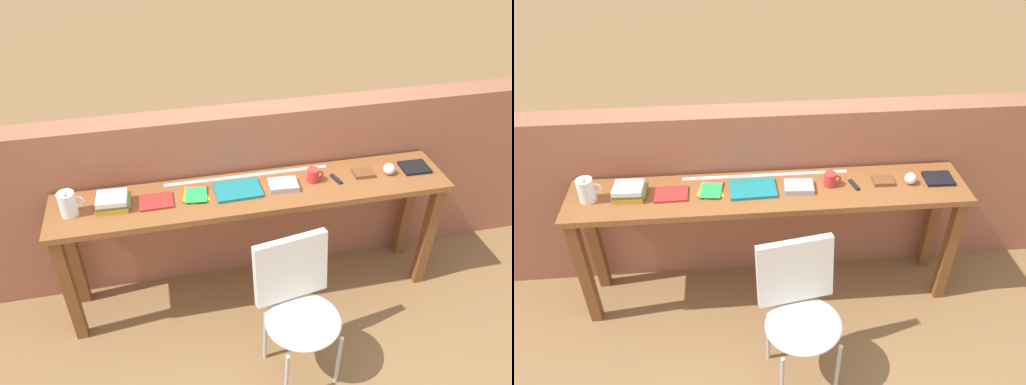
# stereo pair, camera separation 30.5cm
# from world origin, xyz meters

# --- Properties ---
(ground_plane) EXTENTS (40.00, 40.00, 0.00)m
(ground_plane) POSITION_xyz_m (0.00, 0.00, 0.00)
(ground_plane) COLOR olive
(brick_wall_back) EXTENTS (6.00, 0.20, 1.27)m
(brick_wall_back) POSITION_xyz_m (0.00, 0.64, 0.63)
(brick_wall_back) COLOR #9E5B42
(brick_wall_back) RESTS_ON ground
(sideboard) EXTENTS (2.50, 0.44, 0.88)m
(sideboard) POSITION_xyz_m (0.00, 0.30, 0.74)
(sideboard) COLOR brown
(sideboard) RESTS_ON ground
(chair_white_moulded) EXTENTS (0.51, 0.52, 0.89)m
(chair_white_moulded) POSITION_xyz_m (0.12, -0.34, 0.53)
(chair_white_moulded) COLOR silver
(chair_white_moulded) RESTS_ON ground
(pitcher_white) EXTENTS (0.14, 0.10, 0.18)m
(pitcher_white) POSITION_xyz_m (-1.10, 0.29, 0.96)
(pitcher_white) COLOR white
(pitcher_white) RESTS_ON sideboard
(book_stack_leftmost) EXTENTS (0.21, 0.17, 0.08)m
(book_stack_leftmost) POSITION_xyz_m (-0.85, 0.31, 0.92)
(book_stack_leftmost) COLOR gold
(book_stack_leftmost) RESTS_ON sideboard
(magazine_cycling) EXTENTS (0.20, 0.16, 0.01)m
(magazine_cycling) POSITION_xyz_m (-0.60, 0.30, 0.89)
(magazine_cycling) COLOR red
(magazine_cycling) RESTS_ON sideboard
(pamphlet_pile_colourful) EXTENTS (0.17, 0.20, 0.01)m
(pamphlet_pile_colourful) POSITION_xyz_m (-0.36, 0.33, 0.89)
(pamphlet_pile_colourful) COLOR yellow
(pamphlet_pile_colourful) RESTS_ON sideboard
(book_open_centre) EXTENTS (0.29, 0.21, 0.02)m
(book_open_centre) POSITION_xyz_m (-0.10, 0.31, 0.89)
(book_open_centre) COLOR #19757A
(book_open_centre) RESTS_ON sideboard
(book_grey_hardcover) EXTENTS (0.19, 0.15, 0.03)m
(book_grey_hardcover) POSITION_xyz_m (0.19, 0.30, 0.90)
(book_grey_hardcover) COLOR #9E9EA3
(book_grey_hardcover) RESTS_ON sideboard
(mug) EXTENTS (0.11, 0.08, 0.09)m
(mug) POSITION_xyz_m (0.39, 0.32, 0.92)
(mug) COLOR red
(mug) RESTS_ON sideboard
(multitool_folded) EXTENTS (0.05, 0.11, 0.02)m
(multitool_folded) POSITION_xyz_m (0.54, 0.30, 0.89)
(multitool_folded) COLOR black
(multitool_folded) RESTS_ON sideboard
(leather_journal_brown) EXTENTS (0.13, 0.10, 0.02)m
(leather_journal_brown) POSITION_xyz_m (0.73, 0.32, 0.89)
(leather_journal_brown) COLOR brown
(leather_journal_brown) RESTS_ON sideboard
(sports_ball_small) EXTENTS (0.08, 0.08, 0.08)m
(sports_ball_small) POSITION_xyz_m (0.90, 0.30, 0.92)
(sports_ball_small) COLOR silver
(sports_ball_small) RESTS_ON sideboard
(book_repair_rightmost) EXTENTS (0.18, 0.16, 0.02)m
(book_repair_rightmost) POSITION_xyz_m (1.09, 0.32, 0.89)
(book_repair_rightmost) COLOR black
(book_repair_rightmost) RESTS_ON sideboard
(ruler_metal_back_edge) EXTENTS (1.07, 0.03, 0.00)m
(ruler_metal_back_edge) POSITION_xyz_m (-0.01, 0.47, 0.88)
(ruler_metal_back_edge) COLOR silver
(ruler_metal_back_edge) RESTS_ON sideboard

